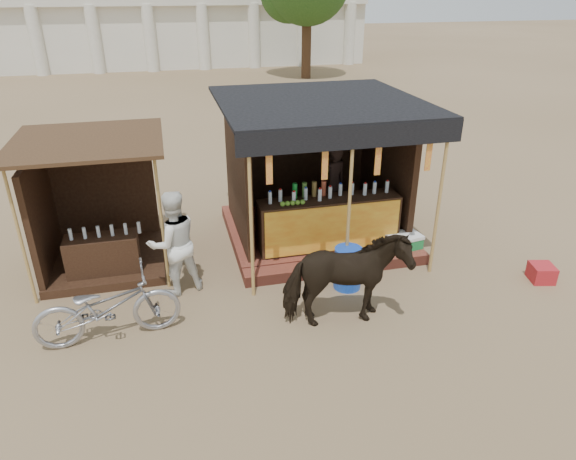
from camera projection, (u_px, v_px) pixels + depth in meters
The scene contains 9 objects.
ground at pixel (315, 347), 7.27m from camera, with size 120.00×120.00×0.00m, color #846B4C.
main_stall at pixel (317, 190), 9.98m from camera, with size 3.60×3.61×2.78m.
secondary_stall at pixel (92, 222), 9.05m from camera, with size 2.40×2.40×2.38m.
cow at pixel (345, 281), 7.46m from camera, with size 0.82×1.79×1.51m, color black.
motorbike at pixel (107, 307), 7.24m from camera, with size 0.71×2.02×1.06m, color #9899A0.
bystander at pixel (174, 243), 8.25m from camera, with size 0.86×0.67×1.77m, color white.
blue_barrel at pixel (348, 268), 8.57m from camera, with size 0.46×0.46×0.73m, color blue.
red_crate at pixel (542, 273), 8.85m from camera, with size 0.38×0.39×0.30m, color #A61B21.
cooler at pixel (403, 246), 9.58m from camera, with size 0.71×0.54×0.46m.
Camera 1 is at (-1.76, -5.56, 4.67)m, focal length 32.00 mm.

